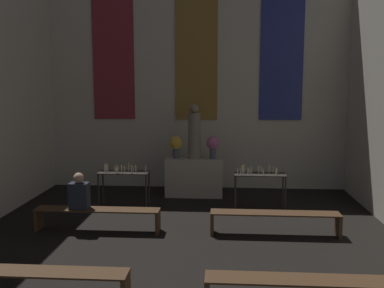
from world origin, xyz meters
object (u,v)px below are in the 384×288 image
Objects in this scene: altar at (194,177)px; candle_rack_right at (260,179)px; flower_vase_left at (176,144)px; flower_vase_right at (213,145)px; statue at (194,133)px; person_seated at (79,193)px; pew_back_right at (275,218)px; pew_second_left at (36,278)px; pew_back_left at (97,214)px; candle_rack_left at (124,177)px; pew_second_right at (302,287)px.

candle_rack_right reaches higher than altar.
flower_vase_left and flower_vase_right have the same top height.
flower_vase_right is at bearing 0.00° from altar.
statue reaches higher than flower_vase_right.
flower_vase_left is at bearing 60.39° from person_seated.
altar is 0.95m from flower_vase_right.
statue reaches higher than candle_rack_right.
statue is at bearing 121.44° from pew_back_right.
pew_back_right is at bearing -58.56° from statue.
pew_second_left is (-1.67, -5.46, -1.25)m from statue.
pew_back_left is (-1.67, -2.74, -1.25)m from statue.
flower_vase_left reaches higher than altar.
altar is at bearing 0.00° from flower_vase_left.
flower_vase_left is 0.23× the size of pew_second_left.
flower_vase_left reaches higher than pew_second_left.
person_seated is (-0.48, -1.64, 0.04)m from candle_rack_left.
flower_vase_right is 1.64m from candle_rack_right.
statue is 1.93× the size of person_seated.
candle_rack_right is (1.07, -1.09, -0.61)m from flower_vase_right.
flower_vase_left is 0.23× the size of pew_back_left.
altar is 0.60× the size of pew_back_left.
pew_second_left is 1.00× the size of pew_second_right.
flower_vase_left is 5.94m from pew_second_right.
candle_rack_left is 0.48× the size of pew_second_left.
candle_rack_right is at bearing -35.44° from statue.
pew_second_right is at bearing -68.66° from flower_vase_left.
pew_back_left is at bearing -121.44° from altar.
altar is 1.10m from statue.
pew_second_right is (1.21, -5.46, -0.98)m from flower_vase_right.
candle_rack_right is 1.70m from pew_back_right.
flower_vase_left is at bearing 77.49° from pew_second_left.
flower_vase_right is at bearing 0.00° from flower_vase_left.
flower_vase_left is 5.68m from pew_second_left.
flower_vase_right reaches higher than pew_second_right.
pew_back_left is at bearing -121.44° from statue.
pew_second_right is at bearing -77.49° from flower_vase_right.
flower_vase_left is at bearing 151.33° from candle_rack_right.
pew_second_left is at bearing -107.03° from altar.
flower_vase_left is 1.00× the size of flower_vase_right.
pew_back_left is at bearing -127.95° from flower_vase_right.
candle_rack_left is at bearing 85.31° from pew_back_left.
pew_back_right is (0.15, -1.65, -0.37)m from candle_rack_right.
statue reaches higher than person_seated.
flower_vase_right reaches higher than pew_back_left.
flower_vase_right is 3.60m from pew_back_left.
statue reaches higher than pew_back_left.
person_seated reaches higher than pew_back_right.
pew_back_left is at bearing 180.00° from pew_back_right.
altar is 0.60× the size of pew_back_right.
altar is at bearing 121.44° from pew_back_right.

